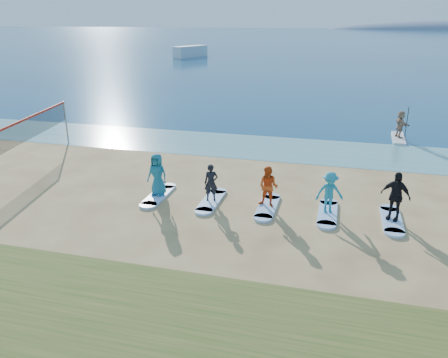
% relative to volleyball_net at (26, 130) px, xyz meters
% --- Properties ---
extents(ground, '(600.00, 600.00, 0.00)m').
position_rel_volleyball_net_xyz_m(ground, '(10.09, -4.05, -1.90)').
color(ground, tan).
rests_on(ground, ground).
extents(shallow_water, '(600.00, 600.00, 0.00)m').
position_rel_volleyball_net_xyz_m(shallow_water, '(10.09, 6.45, -1.90)').
color(shallow_water, teal).
rests_on(shallow_water, ground).
extents(ocean, '(600.00, 600.00, 0.00)m').
position_rel_volleyball_net_xyz_m(ocean, '(10.09, 155.95, -1.90)').
color(ocean, navy).
rests_on(ocean, ground).
extents(volleyball_net, '(1.81, 8.93, 2.50)m').
position_rel_volleyball_net_xyz_m(volleyball_net, '(0.00, 0.00, 0.00)').
color(volleyball_net, gray).
rests_on(volleyball_net, ground).
extents(paddleboard, '(0.83, 3.03, 0.12)m').
position_rel_volleyball_net_xyz_m(paddleboard, '(18.26, 10.43, -1.84)').
color(paddleboard, silver).
rests_on(paddleboard, ground).
extents(paddleboarder, '(0.95, 1.58, 1.62)m').
position_rel_volleyball_net_xyz_m(paddleboarder, '(18.26, 10.43, -0.98)').
color(paddleboarder, tan).
rests_on(paddleboarder, paddleboard).
extents(boat_offshore_a, '(4.80, 7.83, 2.00)m').
position_rel_volleyball_net_xyz_m(boat_offshore_a, '(-13.43, 63.25, -1.90)').
color(boat_offshore_a, silver).
rests_on(boat_offshore_a, ground).
extents(surfboard_0, '(0.70, 2.20, 0.09)m').
position_rel_volleyball_net_xyz_m(surfboard_0, '(7.59, -1.91, -1.86)').
color(surfboard_0, '#A4CCFF').
rests_on(surfboard_0, ground).
extents(student_0, '(0.92, 0.65, 1.77)m').
position_rel_volleyball_net_xyz_m(student_0, '(7.59, -1.91, -0.93)').
color(student_0, '#1B6A82').
rests_on(student_0, surfboard_0).
extents(surfboard_1, '(0.70, 2.20, 0.09)m').
position_rel_volleyball_net_xyz_m(surfboard_1, '(9.89, -1.91, -1.86)').
color(surfboard_1, '#A4CCFF').
rests_on(surfboard_1, ground).
extents(student_1, '(0.62, 0.49, 1.50)m').
position_rel_volleyball_net_xyz_m(student_1, '(9.89, -1.91, -1.06)').
color(student_1, black).
rests_on(student_1, surfboard_1).
extents(surfboard_2, '(0.70, 2.20, 0.09)m').
position_rel_volleyball_net_xyz_m(surfboard_2, '(12.20, -1.91, -1.86)').
color(surfboard_2, '#A4CCFF').
rests_on(surfboard_2, ground).
extents(student_2, '(0.88, 0.74, 1.61)m').
position_rel_volleyball_net_xyz_m(student_2, '(12.20, -1.91, -1.01)').
color(student_2, '#D24A16').
rests_on(student_2, surfboard_2).
extents(surfboard_3, '(0.70, 2.20, 0.09)m').
position_rel_volleyball_net_xyz_m(surfboard_3, '(14.50, -1.91, -1.86)').
color(surfboard_3, '#A4CCFF').
rests_on(surfboard_3, ground).
extents(student_3, '(1.17, 0.88, 1.61)m').
position_rel_volleyball_net_xyz_m(student_3, '(14.50, -1.91, -1.01)').
color(student_3, teal).
rests_on(student_3, surfboard_3).
extents(surfboard_4, '(0.70, 2.20, 0.09)m').
position_rel_volleyball_net_xyz_m(surfboard_4, '(16.80, -1.91, -1.86)').
color(surfboard_4, '#A4CCFF').
rests_on(surfboard_4, ground).
extents(student_4, '(1.16, 0.84, 1.82)m').
position_rel_volleyball_net_xyz_m(student_4, '(16.80, -1.91, -0.90)').
color(student_4, black).
rests_on(student_4, surfboard_4).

